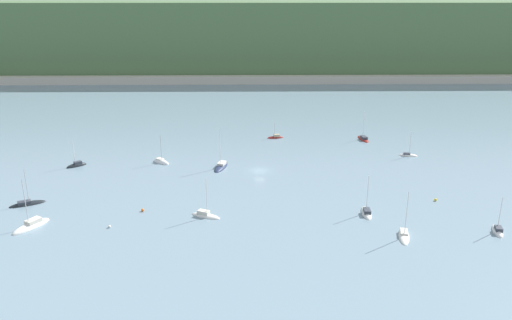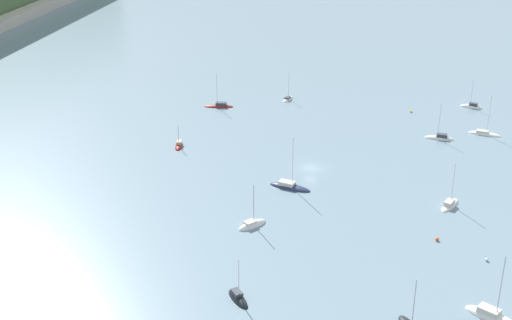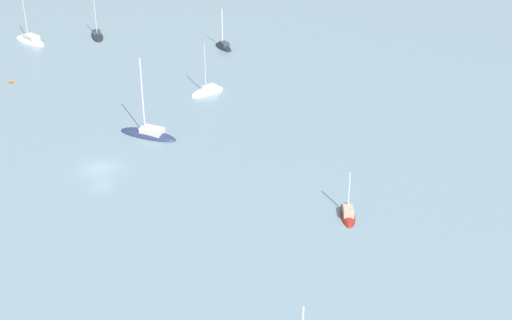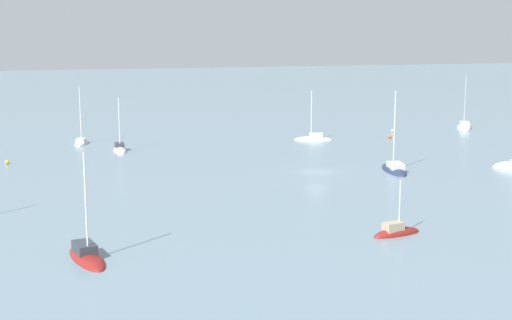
# 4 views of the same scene
# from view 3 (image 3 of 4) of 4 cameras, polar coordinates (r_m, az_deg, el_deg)

# --- Properties ---
(ground_plane) EXTENTS (600.00, 600.00, 0.00)m
(ground_plane) POSITION_cam_3_polar(r_m,az_deg,el_deg) (84.76, -12.33, -0.66)
(ground_plane) COLOR slate
(sailboat_2) EXTENTS (5.47, 5.09, 8.56)m
(sailboat_2) POSITION_cam_3_polar(r_m,az_deg,el_deg) (104.96, -3.89, 5.40)
(sailboat_2) COLOR silver
(sailboat_2) RESTS_ON ground_plane
(sailboat_3) EXTENTS (4.40, 8.54, 11.06)m
(sailboat_3) POSITION_cam_3_polar(r_m,az_deg,el_deg) (91.97, -8.59, 2.01)
(sailboat_3) COLOR #232D4C
(sailboat_3) RESTS_ON ground_plane
(sailboat_5) EXTENTS (5.12, 2.25, 5.45)m
(sailboat_5) POSITION_cam_3_polar(r_m,az_deg,el_deg) (74.05, 7.35, -4.37)
(sailboat_5) COLOR maroon
(sailboat_5) RESTS_ON ground_plane
(sailboat_8) EXTENTS (6.18, 8.14, 10.90)m
(sailboat_8) POSITION_cam_3_polar(r_m,az_deg,el_deg) (134.50, -17.62, 9.04)
(sailboat_8) COLOR white
(sailboat_8) RESTS_ON ground_plane
(sailboat_9) EXTENTS (5.08, 4.55, 7.65)m
(sailboat_9) POSITION_cam_3_polar(r_m,az_deg,el_deg) (125.01, -2.62, 8.97)
(sailboat_9) COLOR black
(sailboat_9) RESTS_ON ground_plane
(sailboat_10) EXTENTS (7.40, 5.11, 8.47)m
(sailboat_10) POSITION_cam_3_polar(r_m,az_deg,el_deg) (134.59, -12.59, 9.65)
(sailboat_10) COLOR black
(sailboat_10) RESTS_ON ground_plane
(mooring_buoy_1) EXTENTS (0.60, 0.60, 0.60)m
(mooring_buoy_1) POSITION_cam_3_polar(r_m,az_deg,el_deg) (114.79, -18.99, 5.99)
(mooring_buoy_1) COLOR orange
(mooring_buoy_1) RESTS_ON ground_plane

